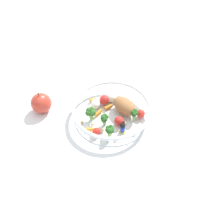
# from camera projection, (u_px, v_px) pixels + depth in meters

# --- Properties ---
(ground_plane) EXTENTS (2.40, 2.40, 0.00)m
(ground_plane) POSITION_uv_depth(u_px,v_px,m) (112.00, 116.00, 0.79)
(ground_plane) COLOR white
(food_container) EXTENTS (0.26, 0.26, 0.06)m
(food_container) POSITION_uv_depth(u_px,v_px,m) (112.00, 110.00, 0.77)
(food_container) COLOR white
(food_container) RESTS_ON ground_plane
(loose_apple) EXTENTS (0.07, 0.07, 0.08)m
(loose_apple) POSITION_uv_depth(u_px,v_px,m) (41.00, 103.00, 0.78)
(loose_apple) COLOR #BC3828
(loose_apple) RESTS_ON ground_plane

